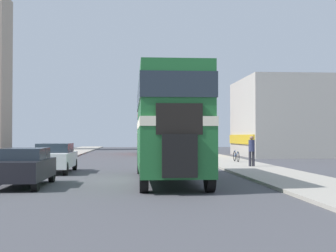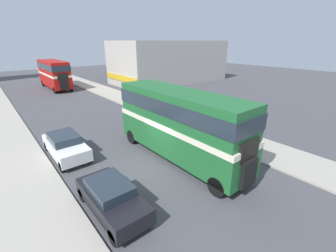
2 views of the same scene
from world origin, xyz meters
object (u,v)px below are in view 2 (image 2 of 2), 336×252
car_parked_near (112,197)px  car_parked_mid (66,145)px  bicycle_on_pavement (144,101)px  double_decker_bus (179,120)px  bus_distant (54,72)px  pedestrian_walking (170,104)px

car_parked_near → car_parked_mid: car_parked_mid is taller
bicycle_on_pavement → car_parked_near: bearing=-128.4°
double_decker_bus → bus_distant: 29.16m
bicycle_on_pavement → pedestrian_walking: bearing=-92.5°
double_decker_bus → pedestrian_walking: (5.39, 7.23, -1.46)m
bus_distant → car_parked_near: bearing=-100.6°
double_decker_bus → bus_distant: double_decker_bus is taller
car_parked_near → car_parked_mid: 6.59m
car_parked_mid → pedestrian_walking: 11.09m
car_parked_mid → pedestrian_walking: size_ratio=2.49×
bus_distant → bicycle_on_pavement: bus_distant is taller
bus_distant → car_parked_mid: bus_distant is taller
car_parked_mid → bicycle_on_pavement: 13.31m
bicycle_on_pavement → car_parked_mid: bearing=-146.1°
bus_distant → bicycle_on_pavement: 17.82m
double_decker_bus → car_parked_mid: (-5.44, 4.87, -1.80)m
bus_distant → car_parked_mid: size_ratio=2.13×
bus_distant → bicycle_on_pavement: bearing=-72.4°
double_decker_bus → car_parked_mid: bearing=138.2°
double_decker_bus → car_parked_mid: double_decker_bus is taller
car_parked_mid → bicycle_on_pavement: car_parked_mid is taller
double_decker_bus → bicycle_on_pavement: (5.62, 12.28, -2.09)m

